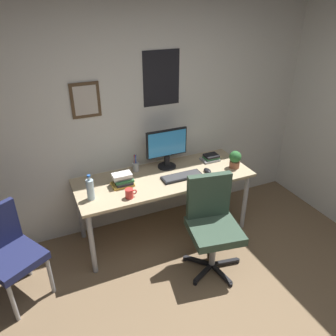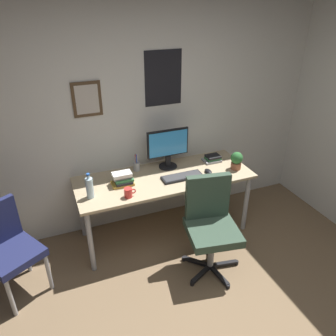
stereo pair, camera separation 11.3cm
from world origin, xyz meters
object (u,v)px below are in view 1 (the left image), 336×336
object	(u,v)px
keyboard	(182,176)
book_stack_left	(123,180)
computer_mouse	(207,171)
book_stack_right	(211,158)
side_chair	(8,250)
coffee_mug_near	(130,193)
monitor	(167,147)
water_bottle	(90,189)
office_chair	(212,220)
potted_plant	(235,159)
pen_cup	(136,166)

from	to	relation	value
keyboard	book_stack_left	distance (m)	0.61
computer_mouse	book_stack_right	world-z (taller)	book_stack_right
side_chair	coffee_mug_near	world-z (taller)	side_chair
coffee_mug_near	book_stack_right	world-z (taller)	coffee_mug_near
keyboard	book_stack_left	bearing A→B (deg)	170.13
monitor	water_bottle	distance (m)	0.96
side_chair	book_stack_right	bearing A→B (deg)	10.02
office_chair	computer_mouse	distance (m)	0.62
potted_plant	book_stack_left	size ratio (longest dim) A/B	0.91
computer_mouse	water_bottle	xyz separation A→B (m)	(-1.25, -0.01, 0.09)
keyboard	water_bottle	size ratio (longest dim) A/B	1.70
water_bottle	book_stack_left	world-z (taller)	water_bottle
keyboard	computer_mouse	xyz separation A→B (m)	(0.30, -0.01, 0.01)
monitor	pen_cup	distance (m)	0.39
keyboard	computer_mouse	distance (m)	0.30
book_stack_left	book_stack_right	size ratio (longest dim) A/B	1.08
keyboard	monitor	bearing A→B (deg)	99.42
book_stack_left	computer_mouse	bearing A→B (deg)	-7.00
side_chair	computer_mouse	distance (m)	2.03
office_chair	monitor	size ratio (longest dim) A/B	2.07
side_chair	keyboard	size ratio (longest dim) A/B	2.03
computer_mouse	pen_cup	xyz separation A→B (m)	(-0.69, 0.34, 0.04)
office_chair	book_stack_right	bearing A→B (deg)	61.13
monitor	keyboard	world-z (taller)	monitor
potted_plant	book_stack_left	distance (m)	1.23
computer_mouse	book_stack_right	size ratio (longest dim) A/B	0.55
monitor	computer_mouse	bearing A→B (deg)	-39.72
side_chair	potted_plant	size ratio (longest dim) A/B	4.49
monitor	book_stack_right	size ratio (longest dim) A/B	2.31
office_chair	book_stack_right	world-z (taller)	office_chair
office_chair	book_stack_left	xyz separation A→B (m)	(-0.66, 0.64, 0.26)
book_stack_left	potted_plant	bearing A→B (deg)	-6.38
computer_mouse	potted_plant	bearing A→B (deg)	-4.61
computer_mouse	potted_plant	distance (m)	0.34
keyboard	book_stack_left	world-z (taller)	book_stack_left
side_chair	book_stack_left	bearing A→B (deg)	13.44
pen_cup	coffee_mug_near	bearing A→B (deg)	-115.38
office_chair	book_stack_left	distance (m)	0.95
potted_plant	water_bottle	bearing A→B (deg)	179.36
book_stack_right	side_chair	bearing A→B (deg)	-169.98
coffee_mug_near	water_bottle	bearing A→B (deg)	159.17
book_stack_right	office_chair	bearing A→B (deg)	-118.87
side_chair	potted_plant	distance (m)	2.36
potted_plant	pen_cup	distance (m)	1.08
water_bottle	keyboard	bearing A→B (deg)	0.88
keyboard	pen_cup	bearing A→B (deg)	139.50
keyboard	pen_cup	xyz separation A→B (m)	(-0.39, 0.33, 0.04)
monitor	coffee_mug_near	world-z (taller)	monitor
office_chair	water_bottle	xyz separation A→B (m)	(-1.00, 0.52, 0.30)
coffee_mug_near	monitor	bearing A→B (deg)	36.73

